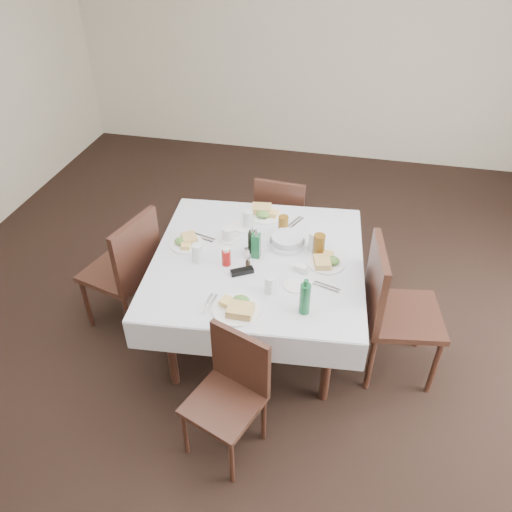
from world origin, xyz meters
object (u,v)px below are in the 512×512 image
(water_s, at_px, (270,285))
(bread_basket, at_px, (287,241))
(dining_table, at_px, (258,266))
(chair_east, at_px, (391,305))
(chair_west, at_px, (128,266))
(chair_north, at_px, (282,216))
(oil_cruet_green, at_px, (256,245))
(water_e, at_px, (314,241))
(ketchup_bottle, at_px, (226,257))
(oil_cruet_dark, at_px, (252,241))
(chair_south, at_px, (231,387))
(water_w, at_px, (198,253))
(water_n, at_px, (248,219))
(green_bottle, at_px, (305,298))
(coffee_mug, at_px, (229,235))

(water_s, xyz_separation_m, bread_basket, (0.02, 0.52, -0.02))
(dining_table, xyz_separation_m, chair_east, (0.92, -0.09, -0.09))
(chair_west, bearing_deg, water_s, -13.79)
(chair_north, xyz_separation_m, oil_cruet_green, (-0.02, -0.93, 0.35))
(water_e, height_order, ketchup_bottle, water_e)
(water_s, relative_size, oil_cruet_green, 0.51)
(water_s, distance_m, oil_cruet_dark, 0.44)
(chair_west, xyz_separation_m, oil_cruet_green, (0.95, 0.07, 0.30))
(chair_south, height_order, oil_cruet_dark, oil_cruet_dark)
(chair_south, relative_size, water_e, 5.79)
(bread_basket, height_order, ketchup_bottle, ketchup_bottle)
(chair_east, bearing_deg, ketchup_bottle, -178.90)
(water_e, relative_size, oil_cruet_green, 0.62)
(chair_south, distance_m, water_s, 0.66)
(chair_south, distance_m, water_e, 1.17)
(chair_east, bearing_deg, chair_north, 131.38)
(water_e, bearing_deg, water_w, -158.04)
(water_n, relative_size, green_bottle, 0.57)
(oil_cruet_dark, height_order, oil_cruet_green, oil_cruet_green)
(water_n, relative_size, oil_cruet_green, 0.59)
(bread_basket, xyz_separation_m, oil_cruet_dark, (-0.22, -0.13, 0.05))
(dining_table, height_order, chair_south, chair_south)
(chair_south, relative_size, ketchup_bottle, 6.35)
(water_n, relative_size, bread_basket, 0.56)
(water_s, distance_m, oil_cruet_green, 0.39)
(chair_north, xyz_separation_m, chair_south, (0.03, -1.83, -0.04))
(chair_west, distance_m, water_s, 1.18)
(water_n, xyz_separation_m, oil_cruet_dark, (0.10, -0.29, 0.02))
(dining_table, xyz_separation_m, ketchup_bottle, (-0.19, -0.12, 0.14))
(water_n, height_order, oil_cruet_dark, oil_cruet_dark)
(chair_east, height_order, chair_west, chair_east)
(chair_west, distance_m, water_n, 0.95)
(chair_east, height_order, green_bottle, chair_east)
(water_n, bearing_deg, water_s, -66.06)
(ketchup_bottle, bearing_deg, chair_north, 79.56)
(water_n, xyz_separation_m, water_e, (0.51, -0.17, 0.00))
(chair_west, distance_m, water_e, 1.38)
(bread_basket, relative_size, oil_cruet_green, 1.06)
(water_w, xyz_separation_m, bread_basket, (0.56, 0.31, -0.03))
(chair_south, xyz_separation_m, coffee_mug, (-0.29, 1.05, 0.33))
(water_n, bearing_deg, chair_north, 75.10)
(green_bottle, bearing_deg, water_w, 156.38)
(bread_basket, xyz_separation_m, oil_cruet_green, (-0.19, -0.17, 0.06))
(green_bottle, bearing_deg, water_s, 150.96)
(water_e, bearing_deg, water_n, 161.32)
(dining_table, bearing_deg, ketchup_bottle, -148.77)
(chair_west, xyz_separation_m, ketchup_bottle, (0.78, -0.06, 0.26))
(water_n, distance_m, water_e, 0.54)
(chair_south, relative_size, oil_cruet_dark, 3.85)
(bread_basket, bearing_deg, chair_south, -97.29)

